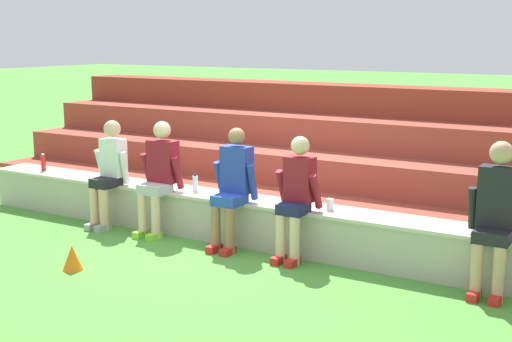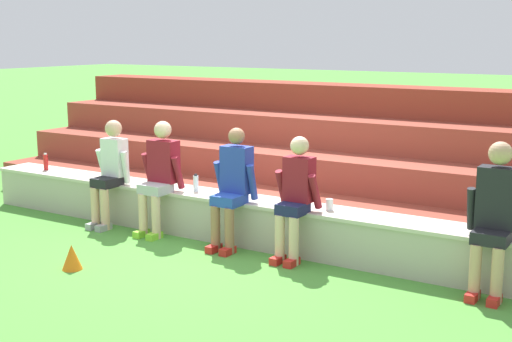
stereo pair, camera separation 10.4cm
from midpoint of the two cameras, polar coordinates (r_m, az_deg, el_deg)
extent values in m
plane|color=#4C9338|center=(8.31, -2.72, -6.11)|extent=(80.00, 80.00, 0.00)
cube|color=#B7AF9E|center=(8.44, -1.80, -3.96)|extent=(7.99, 0.50, 0.54)
cube|color=beige|center=(8.38, -1.81, -2.29)|extent=(8.03, 0.54, 0.04)
cube|color=brown|center=(9.15, 1.08, -3.12)|extent=(9.76, 0.72, 0.43)
cube|color=#974131|center=(9.71, 3.20, -1.01)|extent=(9.76, 0.72, 0.86)
cube|color=brown|center=(10.30, 5.08, 0.86)|extent=(9.76, 0.72, 1.28)
cube|color=maroon|center=(10.91, 6.75, 2.53)|extent=(9.76, 0.72, 1.71)
cylinder|color=#DBAD89|center=(9.22, -13.36, -2.97)|extent=(0.11, 0.11, 0.54)
cylinder|color=#DBAD89|center=(9.10, -12.60, -3.11)|extent=(0.11, 0.11, 0.54)
cube|color=#99999E|center=(9.25, -13.47, -4.39)|extent=(0.10, 0.22, 0.08)
cube|color=#99999E|center=(9.13, -12.71, -4.55)|extent=(0.10, 0.22, 0.08)
cube|color=black|center=(9.19, -12.44, -0.91)|extent=(0.28, 0.35, 0.12)
cube|color=white|center=(9.25, -11.86, 1.08)|extent=(0.31, 0.20, 0.49)
sphere|color=#DBAD89|center=(9.19, -11.95, 3.39)|extent=(0.22, 0.22, 0.22)
cylinder|color=white|center=(9.39, -12.83, 0.51)|extent=(0.08, 0.20, 0.43)
cylinder|color=white|center=(9.12, -10.98, 0.27)|extent=(0.08, 0.14, 0.43)
cylinder|color=beige|center=(8.74, -9.57, -3.58)|extent=(0.11, 0.11, 0.54)
cylinder|color=beige|center=(8.61, -8.52, -3.77)|extent=(0.11, 0.11, 0.54)
cube|color=#8CD833|center=(8.77, -9.70, -5.08)|extent=(0.10, 0.22, 0.08)
cube|color=#8CD833|center=(8.64, -8.65, -5.29)|extent=(0.10, 0.22, 0.08)
cube|color=#B2B2B7|center=(8.70, -8.58, -1.44)|extent=(0.34, 0.31, 0.12)
cube|color=maroon|center=(8.76, -7.93, 0.79)|extent=(0.38, 0.20, 0.53)
sphere|color=beige|center=(8.70, -8.00, 3.32)|extent=(0.22, 0.22, 0.22)
cylinder|color=maroon|center=(8.92, -9.19, 0.16)|extent=(0.08, 0.20, 0.43)
cylinder|color=maroon|center=(8.62, -6.76, -0.15)|extent=(0.08, 0.21, 0.42)
cylinder|color=#996B4C|center=(8.06, -3.66, -4.70)|extent=(0.11, 0.11, 0.54)
cylinder|color=#996B4C|center=(7.95, -2.52, -4.90)|extent=(0.11, 0.11, 0.54)
cube|color=red|center=(8.09, -3.80, -6.32)|extent=(0.10, 0.22, 0.08)
cube|color=red|center=(7.98, -2.66, -6.54)|extent=(0.10, 0.22, 0.08)
cube|color=#2347B2|center=(8.04, -2.55, -2.35)|extent=(0.31, 0.34, 0.12)
cube|color=#23389E|center=(8.10, -1.94, 0.13)|extent=(0.35, 0.20, 0.55)
sphere|color=#996B4C|center=(8.03, -1.96, 2.86)|extent=(0.19, 0.19, 0.19)
cylinder|color=#23389E|center=(8.23, -3.32, -0.58)|extent=(0.08, 0.20, 0.42)
cylinder|color=#23389E|center=(7.99, -0.66, -0.92)|extent=(0.08, 0.18, 0.43)
cylinder|color=beige|center=(7.65, 1.62, -5.53)|extent=(0.11, 0.11, 0.54)
cylinder|color=beige|center=(7.57, 2.77, -5.72)|extent=(0.11, 0.11, 0.54)
cube|color=red|center=(7.68, 1.46, -7.24)|extent=(0.10, 0.22, 0.08)
cube|color=red|center=(7.60, 2.61, -7.44)|extent=(0.10, 0.22, 0.08)
cube|color=#191E47|center=(7.63, 2.68, -3.07)|extent=(0.28, 0.32, 0.12)
cube|color=maroon|center=(7.69, 3.20, -0.66)|extent=(0.32, 0.20, 0.50)
sphere|color=beige|center=(7.62, 3.23, 2.08)|extent=(0.21, 0.21, 0.21)
cylinder|color=maroon|center=(7.79, 1.77, -1.33)|extent=(0.08, 0.23, 0.42)
cylinder|color=maroon|center=(7.60, 4.51, -1.67)|extent=(0.08, 0.25, 0.41)
cylinder|color=tan|center=(6.93, 17.11, -7.79)|extent=(0.11, 0.11, 0.54)
cylinder|color=tan|center=(6.89, 18.74, -8.00)|extent=(0.11, 0.11, 0.54)
cube|color=red|center=(6.97, 16.92, -9.66)|extent=(0.10, 0.22, 0.08)
cube|color=red|center=(6.93, 18.55, -9.88)|extent=(0.10, 0.22, 0.08)
cube|color=black|center=(6.93, 18.31, -5.08)|extent=(0.33, 0.30, 0.12)
cube|color=black|center=(6.99, 18.76, -2.02)|extent=(0.36, 0.20, 0.59)
sphere|color=tan|center=(6.91, 18.97, 1.41)|extent=(0.22, 0.22, 0.22)
cylinder|color=black|center=(7.05, 16.82, -2.90)|extent=(0.08, 0.16, 0.43)
cylinder|color=red|center=(10.48, -17.21, 0.64)|extent=(0.07, 0.07, 0.22)
cylinder|color=white|center=(10.46, -17.25, 1.30)|extent=(0.04, 0.04, 0.02)
cylinder|color=silver|center=(8.69, -5.31, -1.04)|extent=(0.07, 0.07, 0.20)
cylinder|color=black|center=(8.67, -5.32, -0.32)|extent=(0.04, 0.04, 0.02)
cylinder|color=white|center=(7.78, 5.66, -2.73)|extent=(0.08, 0.08, 0.13)
cone|color=orange|center=(7.70, -15.11, -6.84)|extent=(0.22, 0.22, 0.27)
camera|label=1|loc=(0.05, -90.36, -0.07)|focal=49.10mm
camera|label=2|loc=(0.05, 89.64, 0.07)|focal=49.10mm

